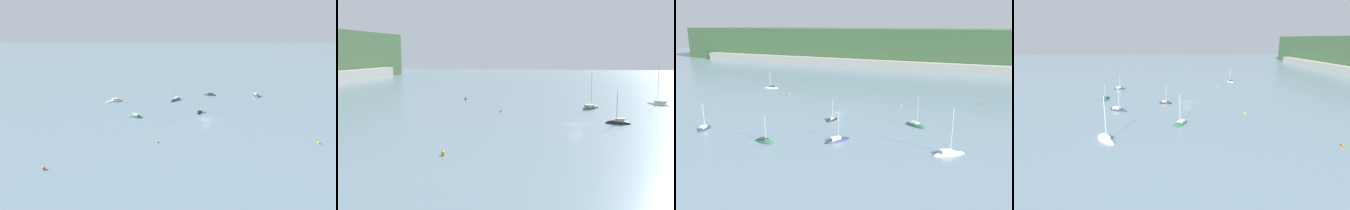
% 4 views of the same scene
% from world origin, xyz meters
% --- Properties ---
extents(ground_plane, '(600.00, 600.00, 0.00)m').
position_xyz_m(ground_plane, '(0.00, 0.00, 0.00)').
color(ground_plane, slate).
extents(hillside_ridge, '(398.91, 57.50, 25.62)m').
position_xyz_m(hillside_ridge, '(0.00, 143.76, 12.81)').
color(hillside_ridge, '#42663D').
rests_on(hillside_ridge, ground_plane).
extents(shore_town_strip, '(339.07, 6.00, 5.55)m').
position_xyz_m(shore_town_strip, '(0.00, 111.51, 2.78)').
color(shore_town_strip, '#B7B2A8').
rests_on(shore_town_strip, ground_plane).
extents(sailboat_0, '(6.65, 3.22, 7.75)m').
position_xyz_m(sailboat_0, '(-5.46, -32.56, 0.07)').
color(sailboat_0, '#2D6647').
rests_on(sailboat_0, ground_plane).
extents(sailboat_1, '(6.63, 3.85, 8.07)m').
position_xyz_m(sailboat_1, '(-47.35, 27.10, 0.13)').
color(sailboat_1, white).
rests_on(sailboat_1, ground_plane).
extents(sailboat_2, '(2.86, 5.32, 7.45)m').
position_xyz_m(sailboat_2, '(1.63, -8.28, 0.11)').
color(sailboat_2, black).
rests_on(sailboat_2, ground_plane).
extents(sailboat_3, '(5.58, 7.48, 8.57)m').
position_xyz_m(sailboat_3, '(11.03, -24.28, 0.11)').
color(sailboat_3, '#232D4C').
rests_on(sailboat_3, ground_plane).
extents(sailboat_4, '(7.42, 5.54, 10.00)m').
position_xyz_m(sailboat_4, '(26.71, -3.36, 0.09)').
color(sailboat_4, '#2D6647').
rests_on(sailboat_4, ground_plane).
extents(sailboat_5, '(7.81, 6.88, 11.96)m').
position_xyz_m(sailboat_5, '(38.27, -21.92, 0.14)').
color(sailboat_5, silver).
rests_on(sailboat_5, ground_plane).
extents(sailboat_6, '(2.95, 5.72, 8.56)m').
position_xyz_m(sailboat_6, '(-27.55, -31.34, 0.11)').
color(sailboat_6, '#232D4C').
rests_on(sailboat_6, ground_plane).
extents(mooring_buoy_0, '(0.75, 0.75, 0.75)m').
position_xyz_m(mooring_buoy_0, '(43.88, 33.39, 0.38)').
color(mooring_buoy_0, orange).
rests_on(mooring_buoy_0, ground_plane).
extents(mooring_buoy_1, '(0.61, 0.61, 0.61)m').
position_xyz_m(mooring_buoy_1, '(-31.46, 17.92, 0.30)').
color(mooring_buoy_1, yellow).
rests_on(mooring_buoy_1, ground_plane).
extents(mooring_buoy_2, '(0.54, 0.54, 0.54)m').
position_xyz_m(mooring_buoy_2, '(16.75, 18.03, 0.27)').
color(mooring_buoy_2, yellow).
rests_on(mooring_buoy_2, ground_plane).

